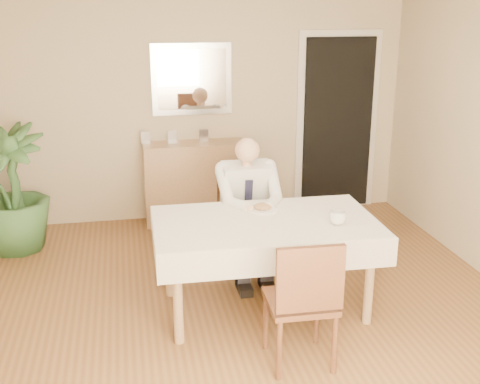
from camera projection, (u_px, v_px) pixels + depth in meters
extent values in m
plane|color=brown|center=(249.00, 324.00, 4.60)|extent=(5.00, 5.00, 0.00)
cube|color=#C0AE8A|center=(202.00, 102.00, 6.54)|extent=(4.50, 0.02, 2.60)
cube|color=#C0AE8A|center=(416.00, 361.00, 1.87)|extent=(4.50, 0.02, 2.60)
cube|color=white|center=(417.00, 315.00, 1.84)|extent=(1.34, 0.02, 1.44)
cube|color=white|center=(414.00, 312.00, 1.86)|extent=(1.18, 0.02, 1.28)
cube|color=white|center=(337.00, 124.00, 6.90)|extent=(0.96, 0.03, 2.10)
cube|color=black|center=(338.00, 125.00, 6.87)|extent=(0.80, 0.05, 1.95)
cube|color=silver|center=(192.00, 79.00, 6.42)|extent=(0.86, 0.03, 0.76)
cube|color=white|center=(192.00, 80.00, 6.40)|extent=(0.74, 0.02, 0.64)
cube|color=tan|center=(265.00, 225.00, 4.61)|extent=(1.62, 0.93, 0.04)
cube|color=silver|center=(265.00, 221.00, 4.60)|extent=(1.72, 1.03, 0.01)
cube|color=silver|center=(282.00, 261.00, 4.17)|extent=(1.70, 0.04, 0.22)
cube|color=silver|center=(252.00, 213.00, 5.10)|extent=(1.70, 0.04, 0.22)
cube|color=silver|center=(154.00, 242.00, 4.48)|extent=(0.03, 1.00, 0.22)
cube|color=silver|center=(369.00, 227.00, 4.79)|extent=(0.03, 1.00, 0.22)
cylinder|color=tan|center=(178.00, 299.00, 4.25)|extent=(0.07, 0.07, 0.70)
cylinder|color=tan|center=(369.00, 281.00, 4.51)|extent=(0.07, 0.07, 0.70)
cylinder|color=tan|center=(169.00, 257.00, 4.94)|extent=(0.07, 0.07, 0.70)
cylinder|color=tan|center=(336.00, 244.00, 5.20)|extent=(0.07, 0.07, 0.70)
cube|color=#462715|center=(245.00, 221.00, 5.44)|extent=(0.48, 0.48, 0.04)
cube|color=#462715|center=(240.00, 188.00, 5.55)|extent=(0.44, 0.08, 0.44)
cylinder|color=#462715|center=(228.00, 255.00, 5.31)|extent=(0.04, 0.04, 0.43)
cylinder|color=#462715|center=(269.00, 252.00, 5.37)|extent=(0.04, 0.04, 0.43)
cylinder|color=#462715|center=(221.00, 239.00, 5.66)|extent=(0.04, 0.04, 0.43)
cylinder|color=#462715|center=(260.00, 236.00, 5.72)|extent=(0.04, 0.04, 0.43)
cube|color=#462715|center=(300.00, 301.00, 4.01)|extent=(0.45, 0.45, 0.04)
cube|color=#462715|center=(310.00, 279.00, 3.74)|extent=(0.44, 0.05, 0.44)
cylinder|color=#462715|center=(279.00, 350.00, 3.87)|extent=(0.04, 0.04, 0.43)
cylinder|color=#462715|center=(335.00, 344.00, 3.94)|extent=(0.04, 0.04, 0.43)
cylinder|color=#462715|center=(266.00, 321.00, 4.22)|extent=(0.04, 0.04, 0.43)
cylinder|color=#462715|center=(317.00, 316.00, 4.29)|extent=(0.04, 0.04, 0.43)
cube|color=white|center=(246.00, 191.00, 5.31)|extent=(0.42, 0.31, 0.55)
cube|color=black|center=(248.00, 199.00, 5.21)|extent=(0.07, 0.08, 0.36)
cylinder|color=tan|center=(247.00, 161.00, 5.18)|extent=(0.09, 0.09, 0.08)
sphere|color=tan|center=(247.00, 150.00, 5.13)|extent=(0.21, 0.21, 0.21)
cube|color=black|center=(239.00, 225.00, 5.18)|extent=(0.13, 0.42, 0.13)
cube|color=black|center=(261.00, 223.00, 5.22)|extent=(0.13, 0.42, 0.13)
cube|color=black|center=(243.00, 264.00, 5.10)|extent=(0.11, 0.12, 0.45)
cube|color=black|center=(266.00, 262.00, 5.14)|extent=(0.11, 0.12, 0.45)
cube|color=black|center=(244.00, 287.00, 5.10)|extent=(0.11, 0.26, 0.07)
cube|color=black|center=(267.00, 285.00, 5.14)|extent=(0.11, 0.26, 0.07)
cylinder|color=white|center=(263.00, 209.00, 4.82)|extent=(0.26, 0.26, 0.02)
ellipsoid|color=brown|center=(263.00, 207.00, 4.82)|extent=(0.14, 0.14, 0.06)
cylinder|color=silver|center=(269.00, 209.00, 4.77)|extent=(0.01, 0.13, 0.01)
cylinder|color=silver|center=(259.00, 210.00, 4.76)|extent=(0.01, 0.13, 0.01)
imported|color=white|center=(338.00, 218.00, 4.52)|extent=(0.15, 0.15, 0.10)
cube|color=tan|center=(196.00, 182.00, 6.61)|extent=(1.12, 0.40, 0.89)
cube|color=silver|center=(146.00, 138.00, 6.39)|extent=(0.10, 0.02, 0.14)
cube|color=silver|center=(172.00, 137.00, 6.44)|extent=(0.10, 0.02, 0.14)
cube|color=silver|center=(204.00, 135.00, 6.50)|extent=(0.10, 0.02, 0.14)
imported|color=#2C5026|center=(12.00, 189.00, 5.79)|extent=(0.91, 0.91, 1.24)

